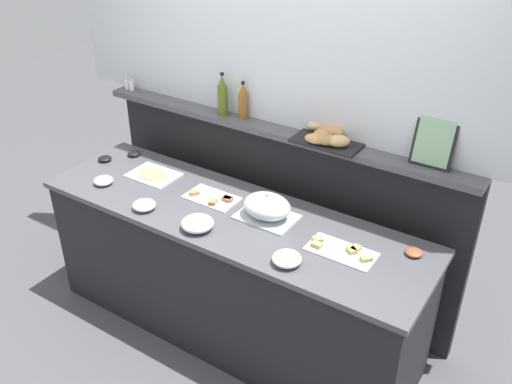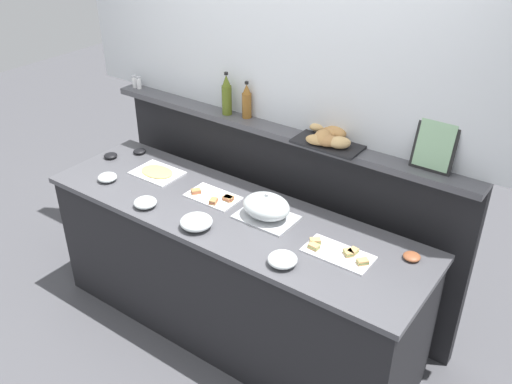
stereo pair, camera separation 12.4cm
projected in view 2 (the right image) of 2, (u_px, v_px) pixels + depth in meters
name	position (u px, v px, depth m)	size (l,w,h in m)	color
ground_plane	(282.00, 280.00, 4.18)	(12.00, 12.00, 0.00)	#4C4C51
buffet_counter	(231.00, 273.00, 3.53)	(2.43, 0.72, 0.91)	black
back_ledge_unit	(279.00, 207.00, 3.79)	(2.55, 0.22, 1.28)	black
upper_wall_panel	(286.00, 14.00, 3.16)	(3.15, 0.08, 1.32)	silver
sandwich_platter_rear	(214.00, 197.00, 3.43)	(0.33, 0.19, 0.04)	white
sandwich_platter_front	(338.00, 253.00, 2.94)	(0.37, 0.18, 0.04)	silver
cold_cuts_platter	(157.00, 172.00, 3.70)	(0.32, 0.23, 0.02)	white
serving_cloche	(266.00, 207.00, 3.21)	(0.34, 0.24, 0.17)	#B7BABF
glass_bowl_large	(107.00, 178.00, 3.61)	(0.12, 0.12, 0.05)	silver
glass_bowl_medium	(145.00, 203.00, 3.34)	(0.14, 0.14, 0.06)	silver
glass_bowl_small	(196.00, 222.00, 3.14)	(0.18, 0.18, 0.07)	silver
glass_bowl_extra	(282.00, 260.00, 2.86)	(0.15, 0.15, 0.06)	silver
condiment_bowl_red	(111.00, 156.00, 3.90)	(0.09, 0.09, 0.03)	black
condiment_bowl_teal	(139.00, 151.00, 3.96)	(0.09, 0.09, 0.03)	black
condiment_bowl_dark	(412.00, 257.00, 2.90)	(0.09, 0.09, 0.03)	brown
olive_oil_bottle	(227.00, 96.00, 3.55)	(0.06, 0.06, 0.28)	#56661E
vinegar_bottle_amber	(247.00, 102.00, 3.51)	(0.06, 0.06, 0.24)	#8E5B23
salt_shaker	(134.00, 81.00, 4.01)	(0.03, 0.03, 0.09)	white
pepper_shaker	(139.00, 83.00, 3.99)	(0.03, 0.03, 0.09)	white
bread_basket	(330.00, 136.00, 3.22)	(0.40, 0.31, 0.08)	black
framed_picture	(435.00, 145.00, 2.90)	(0.22, 0.08, 0.28)	black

